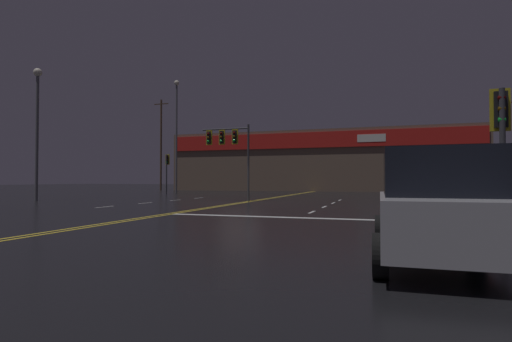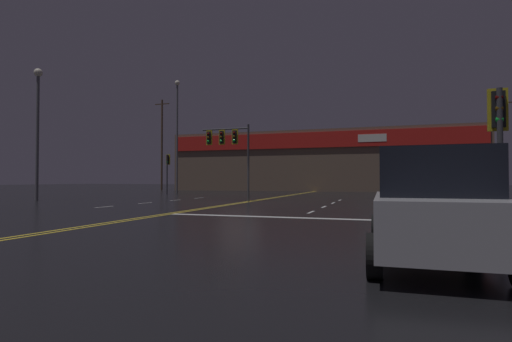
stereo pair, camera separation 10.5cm
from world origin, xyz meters
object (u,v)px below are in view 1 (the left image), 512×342
Objects in this scene: traffic_signal_corner_northwest at (167,165)px; streetlight_median_approach at (177,123)px; traffic_signal_median at (228,142)px; traffic_signal_corner_southeast at (501,128)px; streetlight_near_left at (37,115)px; parked_car at (436,206)px.

traffic_signal_corner_northwest is 0.31× the size of streetlight_median_approach.
traffic_signal_corner_southeast is (12.57, -14.12, -1.33)m from traffic_signal_median.
streetlight_near_left is at bearing -163.27° from traffic_signal_median.
traffic_signal_median is at bearing -42.52° from traffic_signal_corner_northwest.
traffic_signal_median is 13.05m from streetlight_near_left.
traffic_signal_median reaches higher than traffic_signal_corner_southeast.
traffic_signal_median is at bearing 122.14° from parked_car.
traffic_signal_corner_southeast is at bearing -45.89° from traffic_signal_corner_northwest.
traffic_signal_median is 13.76m from traffic_signal_corner_northwest.
parked_car is at bearing -118.94° from traffic_signal_corner_southeast.
traffic_signal_median is 20.59m from parked_car.
traffic_signal_corner_southeast is 3.93m from parked_car.
streetlight_median_approach reaches higher than traffic_signal_corner_southeast.
streetlight_median_approach reaches higher than streetlight_near_left.
streetlight_median_approach reaches higher than parked_car.
traffic_signal_median is 1.44× the size of traffic_signal_corner_southeast.
traffic_signal_corner_northwest is at bearing 128.30° from parked_car.
streetlight_near_left is at bearing -99.84° from traffic_signal_corner_northwest.
streetlight_near_left reaches higher than parked_car.
traffic_signal_corner_southeast is 27.21m from streetlight_near_left.
streetlight_near_left is (-24.94, 10.40, 3.18)m from traffic_signal_corner_southeast.
traffic_signal_corner_southeast is at bearing 61.06° from parked_car.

